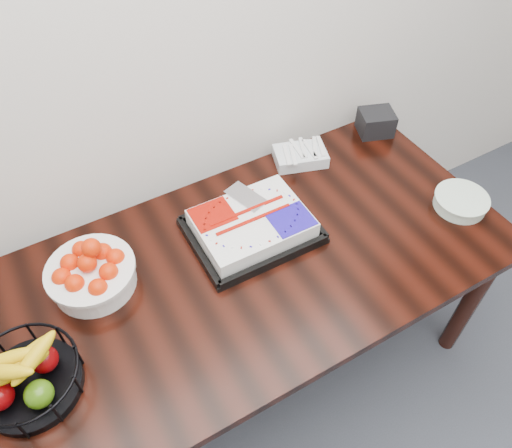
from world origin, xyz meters
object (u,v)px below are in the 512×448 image
table (254,275)px  napkin_box (376,122)px  plate_stack (461,202)px  fruit_basket (26,377)px  cake_tray (252,226)px  tangerine_bowl (90,270)px

table → napkin_box: 0.88m
plate_stack → napkin_box: 0.51m
fruit_basket → napkin_box: size_ratio=2.13×
table → napkin_box: napkin_box is taller
cake_tray → plate_stack: cake_tray is taller
cake_tray → napkin_box: 0.79m
plate_stack → tangerine_bowl: bearing=165.4°
cake_tray → tangerine_bowl: (-0.55, 0.06, 0.04)m
fruit_basket → plate_stack: fruit_basket is taller
table → plate_stack: plate_stack is taller
cake_tray → napkin_box: size_ratio=3.16×
napkin_box → tangerine_bowl: bearing=-172.3°
plate_stack → fruit_basket: bearing=177.0°
table → cake_tray: (0.05, 0.11, 0.13)m
cake_tray → table: bearing=-115.5°
tangerine_bowl → napkin_box: (1.30, 0.18, -0.03)m
cake_tray → tangerine_bowl: tangerine_bowl is taller
table → fruit_basket: (-0.77, -0.08, 0.15)m
tangerine_bowl → fruit_basket: size_ratio=0.96×
tangerine_bowl → fruit_basket: bearing=-135.8°
tangerine_bowl → napkin_box: 1.31m
cake_tray → plate_stack: 0.79m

